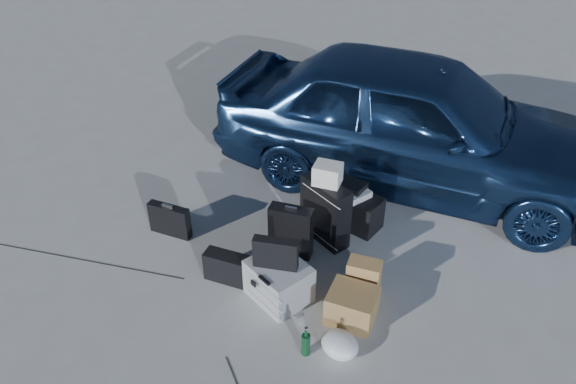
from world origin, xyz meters
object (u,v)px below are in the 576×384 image
object	(u,v)px
green_bottle	(306,341)
car	(414,121)
cardboard_box	(352,306)
briefcase	(170,220)
suitcase_right	(325,211)
pelican_case	(279,281)
suitcase_left	(291,231)
duffel_bag	(347,207)

from	to	relation	value
green_bottle	car	bearing A→B (deg)	96.37
cardboard_box	car	bearing A→B (deg)	101.12
briefcase	suitcase_right	world-z (taller)	suitcase_right
car	pelican_case	distance (m)	2.57
pelican_case	briefcase	world-z (taller)	pelican_case
suitcase_left	duffel_bag	distance (m)	0.81
suitcase_right	green_bottle	bearing A→B (deg)	-46.46
car	duffel_bag	distance (m)	1.31
green_bottle	suitcase_right	bearing A→B (deg)	113.63
briefcase	green_bottle	world-z (taller)	briefcase
suitcase_right	car	bearing A→B (deg)	99.36
pelican_case	cardboard_box	xyz separation A→B (m)	(0.68, 0.12, -0.04)
briefcase	green_bottle	bearing A→B (deg)	-26.05
duffel_bag	pelican_case	bearing A→B (deg)	-84.27
car	briefcase	xyz separation A→B (m)	(-1.68, -2.34, -0.59)
cardboard_box	green_bottle	distance (m)	0.56
pelican_case	cardboard_box	world-z (taller)	pelican_case
suitcase_left	suitcase_right	world-z (taller)	suitcase_right
car	green_bottle	world-z (taller)	car
suitcase_right	cardboard_box	bearing A→B (deg)	-28.59
green_bottle	cardboard_box	bearing A→B (deg)	75.60
car	duffel_bag	world-z (taller)	car
suitcase_left	duffel_bag	world-z (taller)	suitcase_left
suitcase_left	suitcase_right	size ratio (longest dim) A/B	0.82
pelican_case	duffel_bag	xyz separation A→B (m)	(-0.00, 1.34, -0.00)
pelican_case	car	bearing A→B (deg)	102.72
duffel_bag	green_bottle	bearing A→B (deg)	-67.27
pelican_case	suitcase_left	world-z (taller)	suitcase_left
pelican_case	suitcase_right	world-z (taller)	suitcase_right
car	green_bottle	distance (m)	3.01
suitcase_right	duffel_bag	xyz separation A→B (m)	(0.07, 0.37, -0.15)
car	green_bottle	size ratio (longest dim) A/B	15.29
suitcase_left	suitcase_right	bearing A→B (deg)	52.69
duffel_bag	cardboard_box	distance (m)	1.40
suitcase_left	green_bottle	bearing A→B (deg)	-67.07
pelican_case	duffel_bag	size ratio (longest dim) A/B	0.70
car	suitcase_right	xyz separation A→B (m)	(-0.28, -1.53, -0.43)
car	duffel_bag	size ratio (longest dim) A/B	6.07
suitcase_right	green_bottle	size ratio (longest dim) A/B	2.29
duffel_bag	cardboard_box	bearing A→B (deg)	-55.09
pelican_case	suitcase_left	size ratio (longest dim) A/B	0.95
suitcase_left	cardboard_box	size ratio (longest dim) A/B	1.36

